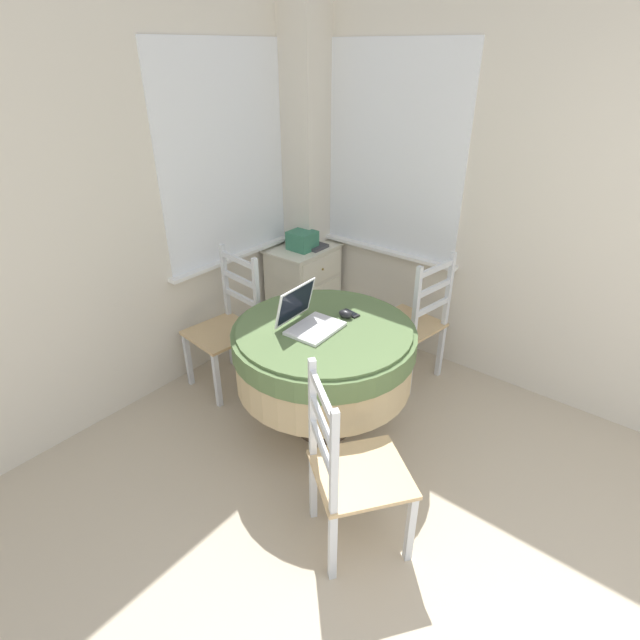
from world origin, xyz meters
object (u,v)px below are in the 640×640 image
Objects in this scene: dining_chair_near_back_window at (227,327)px; dining_chair_near_right_window at (413,323)px; laptop at (308,319)px; cell_phone at (350,313)px; book_on_cabinet at (311,245)px; dining_chair_camera_near at (351,472)px; computer_mouse at (346,314)px; storage_box at (302,240)px; round_dining_table at (324,351)px; corner_cabinet at (304,289)px.

dining_chair_near_right_window is (0.85, -0.97, 0.00)m from dining_chair_near_back_window.
laptop is 2.60× the size of cell_phone.
book_on_cabinet reaches higher than cell_phone.
dining_chair_near_back_window reaches higher than book_on_cabinet.
dining_chair_near_right_window and dining_chair_camera_near have the same top height.
cell_phone is (0.05, 0.00, -0.02)m from computer_mouse.
laptop is 3.59× the size of computer_mouse.
dining_chair_camera_near is 5.02× the size of storage_box.
dining_chair_near_back_window reaches higher than round_dining_table.
laptop reaches higher than dining_chair_near_back_window.
corner_cabinet is at bearing 46.27° from dining_chair_camera_near.
dining_chair_camera_near is at bearing -110.84° from dining_chair_near_back_window.
dining_chair_near_back_window reaches higher than computer_mouse.
computer_mouse is 1.00m from dining_chair_camera_near.
storage_box is at bearing 42.12° from laptop.
storage_box is (0.69, 0.93, 0.06)m from computer_mouse.
laptop is 0.44× the size of corner_cabinet.
cell_phone is 1.04m from dining_chair_camera_near.
laptop is 1.67× the size of storage_box.
storage_box reaches higher than corner_cabinet.
round_dining_table is at bearing 174.01° from cell_phone.
dining_chair_camera_near is at bearing -141.75° from computer_mouse.
cell_phone is at bearing 2.94° from computer_mouse.
dining_chair_near_right_window is at bearing -96.84° from book_on_cabinet.
cell_phone is 1.16m from book_on_cabinet.
corner_cabinet is 0.44m from storage_box.
dining_chair_camera_near is 2.13m from storage_box.
dining_chair_near_back_window is at bearing 69.16° from dining_chair_camera_near.
corner_cabinet is 0.38m from book_on_cabinet.
book_on_cabinet is at bearing 51.57° from cell_phone.
laptop is at bearing -138.16° from corner_cabinet.
corner_cabinet reaches higher than round_dining_table.
cell_phone is 0.13× the size of dining_chair_near_right_window.
laptop is 1.32× the size of book_on_cabinet.
dining_chair_near_back_window is (0.03, 0.76, -0.33)m from laptop.
corner_cabinet is (0.73, 0.96, -0.38)m from computer_mouse.
computer_mouse is (0.23, -0.10, -0.03)m from laptop.
round_dining_table is 5.57× the size of storage_box.
round_dining_table is 0.28m from cell_phone.
corner_cabinet is at bearing 33.51° from storage_box.
computer_mouse is 0.93m from dining_chair_near_back_window.
cell_phone is at bearing -73.69° from dining_chair_near_back_window.
computer_mouse is at bearing 38.25° from dining_chair_camera_near.
laptop is at bearing 52.93° from dining_chair_camera_near.
dining_chair_near_right_window is 1.11m from storage_box.
computer_mouse is at bearing -126.70° from storage_box.
laptop reaches higher than computer_mouse.
storage_box is (0.87, 0.91, 0.24)m from round_dining_table.
dining_chair_near_back_window and dining_chair_camera_near have the same top height.
storage_box is (-0.04, -0.02, 0.44)m from corner_cabinet.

